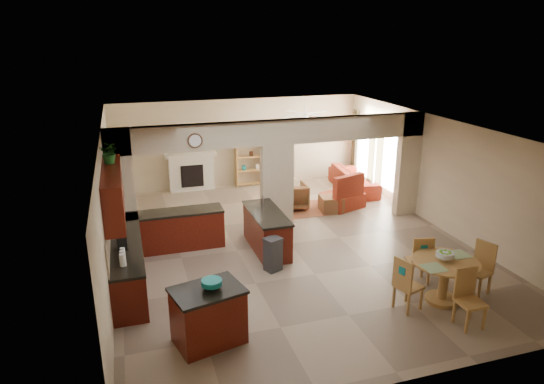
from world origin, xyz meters
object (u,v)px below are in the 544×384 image
object	(u,v)px
dining_table	(444,275)
sofa	(353,179)
armchair	(293,196)
kitchen_island	(208,316)

from	to	relation	value
dining_table	sofa	xyz separation A→B (m)	(1.43, 6.59, -0.19)
armchair	dining_table	bearing A→B (deg)	103.83
sofa	dining_table	bearing A→B (deg)	173.87
dining_table	sofa	size ratio (longest dim) A/B	0.51
dining_table	armchair	xyz separation A→B (m)	(-0.98, 5.58, -0.17)
dining_table	sofa	distance (m)	6.75
armchair	kitchen_island	bearing A→B (deg)	62.33
kitchen_island	sofa	distance (m)	8.75
kitchen_island	sofa	world-z (taller)	kitchen_island
kitchen_island	armchair	distance (m)	6.49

